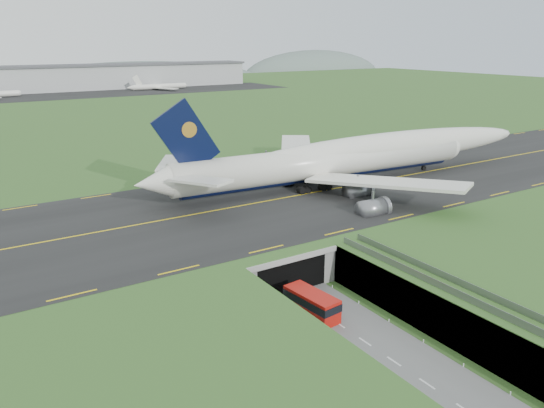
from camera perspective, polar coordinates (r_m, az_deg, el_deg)
ground at (r=74.25m, az=5.75°, el=-11.91°), size 900.00×900.00×0.00m
airfield_deck at (r=72.84m, az=5.82°, el=-9.85°), size 800.00×800.00×6.00m
trench_road at (r=69.31m, az=9.68°, el=-14.29°), size 12.00×75.00×0.20m
taxiway at (r=97.66m, az=-6.12°, el=-0.74°), size 800.00×44.00×0.18m
tunnel_portal at (r=85.17m, az=-1.14°, el=-5.37°), size 17.00×22.30×6.00m
guideway at (r=67.87m, az=23.74°, el=-11.28°), size 3.00×53.00×7.05m
jumbo_jet at (r=117.83m, az=8.86°, el=5.04°), size 99.00×62.75×20.81m
shuttle_tram at (r=73.18m, az=4.27°, el=-10.67°), size 4.08×8.70×3.40m
cargo_terminal at (r=353.03m, az=-26.33°, el=11.90°), size 320.00×67.00×15.60m
distant_hills at (r=493.55m, az=-20.43°, el=11.51°), size 700.00×91.00×60.00m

